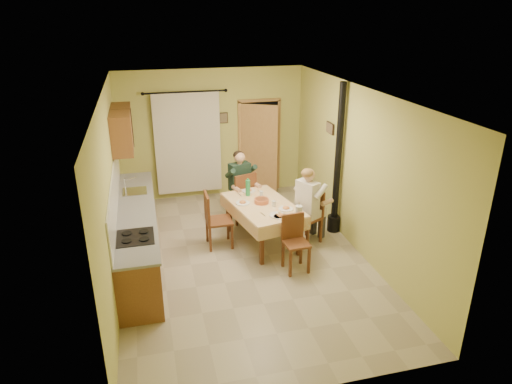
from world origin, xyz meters
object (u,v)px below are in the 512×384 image
object	(u,v)px
man_far	(240,178)
chair_left	(218,231)
dining_table	(263,223)
chair_near	(296,254)
chair_far	(241,206)
chair_right	(308,227)
man_right	(309,197)
stove_flue	(337,180)

from	to	relation	value
man_far	chair_left	bearing A→B (deg)	-139.58
dining_table	chair_near	xyz separation A→B (m)	(0.27, -1.02, -0.09)
chair_far	chair_right	bearing A→B (deg)	-67.36
chair_left	man_right	size ratio (longest dim) A/B	0.73
dining_table	man_far	size ratio (longest dim) A/B	1.28
chair_left	stove_flue	size ratio (longest dim) A/B	0.36
chair_left	dining_table	bearing A→B (deg)	83.85
chair_right	man_right	xyz separation A→B (m)	(-0.01, -0.01, 0.59)
chair_far	chair_near	bearing A→B (deg)	-94.36
chair_near	man_right	xyz separation A→B (m)	(0.51, 0.85, 0.59)
chair_right	man_far	distance (m)	1.65
chair_left	chair_near	bearing A→B (deg)	43.91
dining_table	chair_far	xyz separation A→B (m)	(-0.17, 1.02, -0.09)
stove_flue	dining_table	bearing A→B (deg)	-174.61
chair_right	stove_flue	bearing A→B (deg)	-91.77
dining_table	man_right	distance (m)	0.95
man_right	chair_right	bearing A→B (deg)	-90.00
chair_near	chair_right	size ratio (longest dim) A/B	0.96
chair_far	stove_flue	world-z (taller)	stove_flue
chair_near	stove_flue	distance (m)	1.80
dining_table	chair_left	xyz separation A→B (m)	(-0.79, 0.09, -0.09)
chair_left	man_right	bearing A→B (deg)	80.83
chair_left	stove_flue	xyz separation A→B (m)	(2.22, 0.05, 0.73)
chair_right	man_far	size ratio (longest dim) A/B	0.70
dining_table	chair_left	size ratio (longest dim) A/B	1.77
dining_table	chair_near	world-z (taller)	chair_near
chair_near	man_right	bearing A→B (deg)	-125.23
chair_far	dining_table	bearing A→B (deg)	-97.20
man_far	chair_far	bearing A→B (deg)	-90.00
chair_right	stove_flue	world-z (taller)	stove_flue
chair_right	man_far	xyz separation A→B (m)	(-0.97, 1.20, 0.59)
man_right	stove_flue	xyz separation A→B (m)	(0.65, 0.31, 0.15)
chair_near	chair_left	world-z (taller)	chair_left
chair_left	chair_far	bearing A→B (deg)	146.45
chair_left	man_far	xyz separation A→B (m)	(0.62, 0.95, 0.59)
chair_far	stove_flue	distance (m)	1.97
chair_left	stove_flue	bearing A→B (deg)	91.32
dining_table	chair_far	distance (m)	1.04
chair_far	stove_flue	size ratio (longest dim) A/B	0.37
chair_far	man_far	bearing A→B (deg)	90.00
chair_far	chair_left	bearing A→B (deg)	-140.20
man_right	stove_flue	size ratio (longest dim) A/B	0.50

